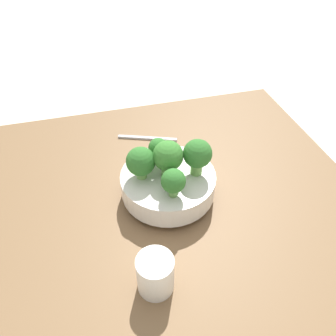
{
  "coord_description": "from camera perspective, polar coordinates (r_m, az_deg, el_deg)",
  "views": [
    {
      "loc": [
        0.15,
        0.52,
        0.61
      ],
      "look_at": [
        0.02,
        0.01,
        0.13
      ],
      "focal_mm": 35.0,
      "sensor_mm": 36.0,
      "label": 1
    }
  ],
  "objects": [
    {
      "name": "broccoli_floret_back",
      "position": [
        0.66,
        0.94,
        -2.36
      ],
      "size": [
        0.05,
        0.05,
        0.07
      ],
      "color": "#609347",
      "rests_on": "bowl"
    },
    {
      "name": "table",
      "position": [
        0.8,
        1.05,
        -5.16
      ],
      "size": [
        0.87,
        0.79,
        0.05
      ],
      "color": "brown",
      "rests_on": "ground_plane"
    },
    {
      "name": "broccoli_floret_left",
      "position": [
        0.7,
        5.15,
        2.31
      ],
      "size": [
        0.06,
        0.06,
        0.09
      ],
      "color": "#6BA34C",
      "rests_on": "bowl"
    },
    {
      "name": "fork",
      "position": [
        0.94,
        -3.59,
        5.21
      ],
      "size": [
        0.16,
        0.07,
        0.01
      ],
      "color": "#B2B2B7",
      "rests_on": "table"
    },
    {
      "name": "broccoli_floret_front",
      "position": [
        0.73,
        -1.7,
        3.27
      ],
      "size": [
        0.04,
        0.04,
        0.06
      ],
      "color": "#609347",
      "rests_on": "bowl"
    },
    {
      "name": "ground_plane",
      "position": [
        0.82,
        1.02,
        -6.27
      ],
      "size": [
        6.0,
        6.0,
        0.0
      ],
      "primitive_type": "plane",
      "color": "beige"
    },
    {
      "name": "bowl",
      "position": [
        0.75,
        0.0,
        -2.71
      ],
      "size": [
        0.21,
        0.21,
        0.07
      ],
      "color": "silver",
      "rests_on": "table"
    },
    {
      "name": "broccoli_floret_center",
      "position": [
        0.69,
        0.0,
        1.94
      ],
      "size": [
        0.07,
        0.07,
        0.09
      ],
      "color": "#609347",
      "rests_on": "bowl"
    },
    {
      "name": "cup",
      "position": [
        0.61,
        -2.21,
        -17.96
      ],
      "size": [
        0.07,
        0.07,
        0.08
      ],
      "color": "silver",
      "rests_on": "table"
    },
    {
      "name": "broccoli_floret_right",
      "position": [
        0.69,
        -4.72,
        0.88
      ],
      "size": [
        0.06,
        0.06,
        0.08
      ],
      "color": "#7AB256",
      "rests_on": "bowl"
    }
  ]
}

